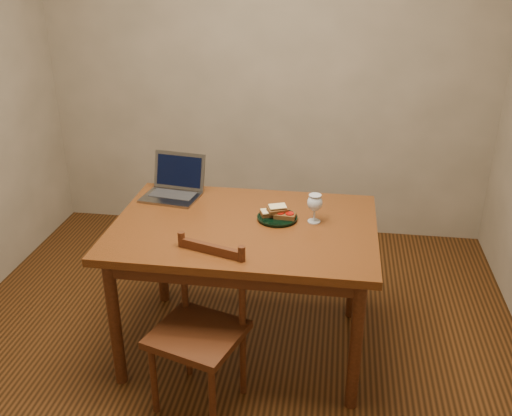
# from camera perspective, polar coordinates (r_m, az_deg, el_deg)

# --- Properties ---
(floor) EXTENTS (3.20, 3.20, 0.02)m
(floor) POSITION_cam_1_polar(r_m,az_deg,el_deg) (3.15, -2.95, -14.78)
(floor) COLOR black
(floor) RESTS_ON ground
(back_wall) EXTENTS (3.20, 0.02, 2.60)m
(back_wall) POSITION_cam_1_polar(r_m,az_deg,el_deg) (4.08, 1.17, 14.94)
(back_wall) COLOR gray
(back_wall) RESTS_ON floor
(front_wall) EXTENTS (3.20, 0.02, 2.60)m
(front_wall) POSITION_cam_1_polar(r_m,az_deg,el_deg) (1.15, -20.62, -13.97)
(front_wall) COLOR gray
(front_wall) RESTS_ON floor
(table) EXTENTS (1.30, 0.90, 0.74)m
(table) POSITION_cam_1_polar(r_m,az_deg,el_deg) (2.86, -1.16, -3.16)
(table) COLOR #45240B
(table) RESTS_ON floor
(chair) EXTENTS (0.47, 0.46, 0.41)m
(chair) POSITION_cam_1_polar(r_m,az_deg,el_deg) (2.64, -5.67, -11.32)
(chair) COLOR #371A0B
(chair) RESTS_ON floor
(plate) EXTENTS (0.20, 0.20, 0.02)m
(plate) POSITION_cam_1_polar(r_m,az_deg,el_deg) (2.87, 2.14, -1.00)
(plate) COLOR black
(plate) RESTS_ON table
(sandwich_cheese) EXTENTS (0.12, 0.09, 0.03)m
(sandwich_cheese) POSITION_cam_1_polar(r_m,az_deg,el_deg) (2.87, 1.49, -0.44)
(sandwich_cheese) COLOR #381E0C
(sandwich_cheese) RESTS_ON plate
(sandwich_tomato) EXTENTS (0.11, 0.07, 0.03)m
(sandwich_tomato) POSITION_cam_1_polar(r_m,az_deg,el_deg) (2.84, 2.91, -0.68)
(sandwich_tomato) COLOR #381E0C
(sandwich_tomato) RESTS_ON plate
(sandwich_top) EXTENTS (0.11, 0.10, 0.03)m
(sandwich_top) POSITION_cam_1_polar(r_m,az_deg,el_deg) (2.85, 2.17, -0.10)
(sandwich_top) COLOR #381E0C
(sandwich_top) RESTS_ON plate
(milk_glass) EXTENTS (0.08, 0.08, 0.15)m
(milk_glass) POSITION_cam_1_polar(r_m,az_deg,el_deg) (2.83, 5.88, -0.03)
(milk_glass) COLOR white
(milk_glass) RESTS_ON table
(laptop) EXTENTS (0.33, 0.31, 0.21)m
(laptop) POSITION_cam_1_polar(r_m,az_deg,el_deg) (3.17, -8.12, 2.34)
(laptop) COLOR slate
(laptop) RESTS_ON table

